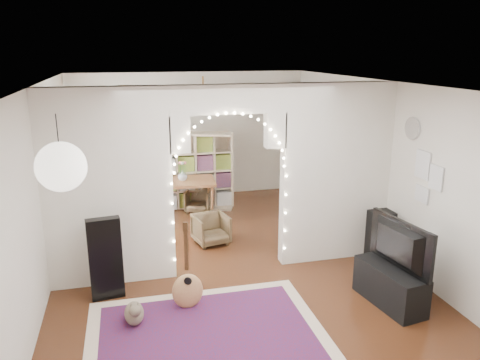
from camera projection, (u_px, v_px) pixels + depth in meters
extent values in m
plane|color=black|center=(229.00, 268.00, 6.99)|extent=(7.50, 7.50, 0.00)
cube|color=white|center=(228.00, 84.00, 6.27)|extent=(5.00, 7.50, 0.02)
cube|color=silver|center=(191.00, 135.00, 10.13)|extent=(5.00, 0.02, 2.70)
cube|color=silver|center=(352.00, 328.00, 3.13)|extent=(5.00, 0.02, 2.70)
cube|color=silver|center=(40.00, 194.00, 6.04)|extent=(0.02, 7.50, 2.70)
cube|color=silver|center=(386.00, 170.00, 7.22)|extent=(0.02, 7.50, 2.70)
cube|color=silver|center=(108.00, 189.00, 6.24)|extent=(1.70, 0.20, 2.70)
cube|color=silver|center=(336.00, 174.00, 7.02)|extent=(1.70, 0.20, 2.70)
cube|color=silver|center=(228.00, 99.00, 6.32)|extent=(1.60, 0.20, 0.40)
cube|color=white|center=(58.00, 153.00, 7.69)|extent=(0.04, 1.20, 1.40)
cylinder|color=white|center=(413.00, 128.00, 6.45)|extent=(0.03, 0.31, 0.31)
sphere|color=white|center=(61.00, 167.00, 3.70)|extent=(0.40, 0.40, 0.40)
cube|color=maroon|center=(207.00, 334.00, 5.35)|extent=(2.71, 2.03, 0.02)
cube|color=black|center=(106.00, 259.00, 6.01)|extent=(0.43, 0.19, 1.10)
ellipsoid|color=#B57948|center=(187.00, 278.00, 5.79)|extent=(0.41, 0.29, 0.47)
cube|color=black|center=(186.00, 249.00, 5.69)|extent=(0.05, 0.04, 0.54)
cube|color=black|center=(185.00, 227.00, 5.61)|extent=(0.07, 0.05, 0.12)
ellipsoid|color=brown|center=(134.00, 313.00, 5.55)|extent=(0.26, 0.37, 0.25)
sphere|color=brown|center=(135.00, 310.00, 5.38)|extent=(0.16, 0.16, 0.15)
cone|color=brown|center=(131.00, 305.00, 5.35)|extent=(0.05, 0.05, 0.05)
cone|color=brown|center=(138.00, 304.00, 5.37)|extent=(0.05, 0.05, 0.05)
cylinder|color=brown|center=(133.00, 311.00, 5.74)|extent=(0.06, 0.24, 0.08)
cube|color=black|center=(380.00, 239.00, 6.96)|extent=(0.35, 0.30, 0.86)
cylinder|color=black|center=(384.00, 254.00, 6.88)|extent=(0.25, 0.03, 0.25)
cylinder|color=black|center=(386.00, 236.00, 6.80)|extent=(0.13, 0.03, 0.13)
cylinder|color=black|center=(387.00, 224.00, 6.75)|extent=(0.08, 0.02, 0.08)
cube|color=black|center=(390.00, 286.00, 5.94)|extent=(0.55, 1.05, 0.50)
imported|color=black|center=(394.00, 245.00, 5.79)|extent=(0.30, 1.08, 0.62)
cube|color=#C4B08E|center=(195.00, 171.00, 9.49)|extent=(1.56, 0.88, 1.56)
cube|color=brown|center=(183.00, 182.00, 8.86)|extent=(1.26, 0.89, 0.05)
cylinder|color=brown|center=(156.00, 207.00, 8.58)|extent=(0.05, 0.05, 0.70)
cylinder|color=brown|center=(212.00, 204.00, 8.74)|extent=(0.05, 0.05, 0.70)
cylinder|color=brown|center=(156.00, 197.00, 9.18)|extent=(0.05, 0.05, 0.70)
cylinder|color=brown|center=(209.00, 194.00, 9.35)|extent=(0.05, 0.05, 0.70)
imported|color=silver|center=(183.00, 176.00, 8.83)|extent=(0.20, 0.20, 0.19)
imported|color=#4E3D27|center=(211.00, 229.00, 7.81)|extent=(0.64, 0.65, 0.50)
imported|color=#4E3D27|center=(199.00, 201.00, 9.36)|extent=(0.65, 0.66, 0.46)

